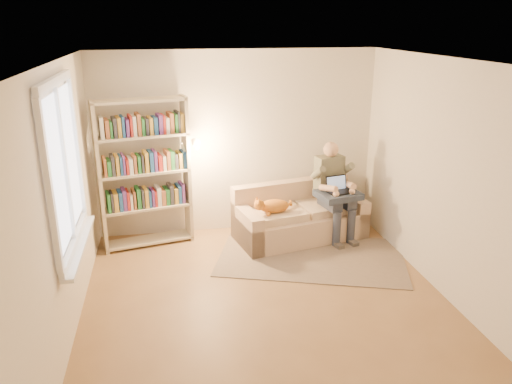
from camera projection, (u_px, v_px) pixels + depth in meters
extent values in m
plane|color=olive|center=(269.00, 306.00, 5.45)|extent=(4.50, 4.50, 0.00)
cube|color=white|center=(271.00, 62.00, 4.60)|extent=(4.00, 4.50, 0.02)
cube|color=silver|center=(62.00, 207.00, 4.68)|extent=(0.02, 4.50, 2.60)
cube|color=silver|center=(451.00, 183.00, 5.37)|extent=(0.02, 4.50, 2.60)
cube|color=silver|center=(237.00, 143.00, 7.12)|extent=(4.00, 0.02, 2.60)
cube|color=silver|center=(349.00, 319.00, 2.94)|extent=(4.00, 0.02, 2.60)
plane|color=white|center=(64.00, 166.00, 4.76)|extent=(0.00, 1.50, 1.50)
cube|color=white|center=(54.00, 81.00, 4.50)|extent=(0.05, 1.50, 0.08)
cube|color=white|center=(75.00, 241.00, 5.02)|extent=(0.05, 1.50, 0.08)
cube|color=white|center=(65.00, 165.00, 4.76)|extent=(0.04, 0.05, 1.50)
cube|color=white|center=(80.00, 245.00, 5.04)|extent=(0.12, 1.52, 0.04)
cube|color=beige|center=(300.00, 225.00, 7.11)|extent=(1.94, 1.17, 0.38)
cube|color=beige|center=(291.00, 193.00, 7.26)|extent=(1.81, 0.55, 0.39)
cube|color=beige|center=(247.00, 229.00, 6.79)|extent=(0.35, 0.83, 0.54)
cube|color=beige|center=(349.00, 212.00, 7.38)|extent=(0.35, 0.83, 0.54)
cube|color=beige|center=(276.00, 215.00, 6.84)|extent=(0.87, 0.69, 0.11)
cube|color=beige|center=(327.00, 207.00, 7.14)|extent=(0.87, 0.69, 0.11)
cube|color=slate|center=(329.00, 174.00, 7.07)|extent=(0.42, 0.29, 0.53)
sphere|color=#DEAB82|center=(331.00, 149.00, 6.93)|extent=(0.21, 0.21, 0.21)
cube|color=#333848|center=(330.00, 202.00, 6.91)|extent=(0.24, 0.46, 0.16)
cube|color=#333848|center=(344.00, 200.00, 6.99)|extent=(0.24, 0.46, 0.16)
cylinder|color=#333848|center=(337.00, 229.00, 6.83)|extent=(0.11, 0.11, 0.51)
cylinder|color=#333848|center=(351.00, 226.00, 6.91)|extent=(0.11, 0.11, 0.51)
ellipsoid|color=#FE9C31|center=(277.00, 205.00, 6.77)|extent=(0.45, 0.30, 0.18)
sphere|color=#FE9C31|center=(262.00, 204.00, 6.64)|extent=(0.14, 0.14, 0.14)
cylinder|color=#FE9C31|center=(290.00, 205.00, 6.90)|extent=(0.20, 0.08, 0.06)
cube|color=#283347|center=(337.00, 195.00, 6.90)|extent=(0.64, 0.57, 0.09)
cube|color=black|center=(339.00, 192.00, 6.85)|extent=(0.36, 0.28, 0.02)
cube|color=black|center=(335.00, 183.00, 6.91)|extent=(0.32, 0.12, 0.21)
plane|color=#8CA5CC|center=(335.00, 183.00, 6.91)|extent=(0.29, 0.11, 0.28)
cube|color=beige|center=(99.00, 179.00, 6.45)|extent=(0.11, 0.31, 2.03)
cube|color=beige|center=(187.00, 169.00, 6.87)|extent=(0.11, 0.31, 2.03)
cube|color=beige|center=(149.00, 240.00, 6.97)|extent=(1.25, 0.55, 0.03)
cube|color=beige|center=(147.00, 207.00, 6.81)|extent=(1.25, 0.55, 0.03)
cube|color=beige|center=(144.00, 172.00, 6.65)|extent=(1.25, 0.55, 0.03)
cube|color=beige|center=(141.00, 136.00, 6.49)|extent=(1.25, 0.55, 0.03)
cube|color=beige|center=(139.00, 100.00, 6.34)|extent=(1.25, 0.55, 0.03)
cube|color=gold|center=(146.00, 197.00, 6.77)|extent=(1.06, 0.46, 0.24)
cube|color=#1E4C8C|center=(143.00, 162.00, 6.60)|extent=(1.06, 0.46, 0.24)
cube|color=#66337F|center=(141.00, 125.00, 6.44)|extent=(1.06, 0.46, 0.24)
cylinder|color=white|center=(180.00, 165.00, 6.82)|extent=(0.11, 0.11, 0.04)
cone|color=white|center=(194.00, 144.00, 6.66)|extent=(0.16, 0.18, 0.17)
cube|color=#806F5D|center=(311.00, 257.00, 6.58)|extent=(2.73, 2.11, 0.01)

